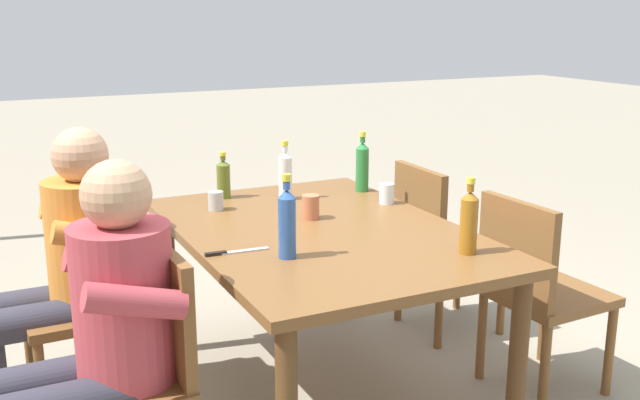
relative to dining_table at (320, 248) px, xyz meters
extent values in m
plane|color=gray|center=(0.00, 0.00, -0.67)|extent=(24.00, 24.00, 0.00)
cube|color=brown|center=(0.00, 0.00, 0.06)|extent=(1.57, 1.08, 0.04)
cylinder|color=brown|center=(-0.71, -0.46, -0.31)|extent=(0.07, 0.07, 0.71)
cylinder|color=brown|center=(0.71, -0.46, -0.31)|extent=(0.07, 0.07, 0.71)
cylinder|color=brown|center=(0.71, 0.46, -0.31)|extent=(0.07, 0.07, 0.71)
cube|color=brown|center=(-0.35, 0.92, -0.24)|extent=(0.45, 0.45, 0.04)
cube|color=brown|center=(-0.35, 0.72, -0.01)|extent=(0.42, 0.05, 0.42)
cube|color=brown|center=(0.35, 0.92, -0.24)|extent=(0.45, 0.45, 0.04)
cube|color=brown|center=(0.36, 0.72, -0.01)|extent=(0.42, 0.05, 0.42)
cylinder|color=brown|center=(0.54, 1.11, -0.46)|extent=(0.04, 0.04, 0.41)
cylinder|color=brown|center=(0.16, 1.10, -0.46)|extent=(0.04, 0.04, 0.41)
cylinder|color=brown|center=(0.55, 0.73, -0.46)|extent=(0.04, 0.04, 0.41)
cylinder|color=brown|center=(0.17, 0.72, -0.46)|extent=(0.04, 0.04, 0.41)
cube|color=brown|center=(-0.35, -0.92, -0.24)|extent=(0.46, 0.46, 0.04)
cube|color=brown|center=(-0.36, -0.72, -0.01)|extent=(0.42, 0.06, 0.42)
cylinder|color=brown|center=(-0.53, -1.12, -0.46)|extent=(0.04, 0.04, 0.41)
cylinder|color=brown|center=(-0.15, -1.10, -0.46)|extent=(0.04, 0.04, 0.41)
cylinder|color=brown|center=(-0.55, -0.74, -0.46)|extent=(0.04, 0.04, 0.41)
cylinder|color=brown|center=(-0.17, -0.72, -0.46)|extent=(0.04, 0.04, 0.41)
cube|color=brown|center=(0.35, -0.92, -0.24)|extent=(0.45, 0.45, 0.04)
cube|color=brown|center=(0.36, -0.72, -0.01)|extent=(0.42, 0.05, 0.42)
cylinder|color=brown|center=(0.16, -1.11, -0.46)|extent=(0.04, 0.04, 0.41)
cylinder|color=brown|center=(0.54, -1.11, -0.46)|extent=(0.04, 0.04, 0.41)
cylinder|color=brown|center=(0.17, -0.73, -0.46)|extent=(0.04, 0.04, 0.41)
cylinder|color=brown|center=(0.55, -0.73, -0.46)|extent=(0.04, 0.04, 0.41)
cylinder|color=#B7424C|center=(-0.35, 0.87, 0.04)|extent=(0.32, 0.32, 0.52)
sphere|color=tan|center=(-0.35, 0.87, 0.40)|extent=(0.22, 0.22, 0.22)
cylinder|color=#383847|center=(-0.26, 1.07, -0.22)|extent=(0.14, 0.40, 0.14)
cylinder|color=#B7424C|center=(-0.16, 0.87, 0.12)|extent=(0.09, 0.31, 0.16)
cylinder|color=#B7424C|center=(-0.54, 0.87, 0.12)|extent=(0.09, 0.31, 0.16)
cylinder|color=orange|center=(0.35, 0.87, 0.04)|extent=(0.32, 0.32, 0.52)
sphere|color=tan|center=(0.35, 0.87, 0.40)|extent=(0.22, 0.22, 0.22)
cylinder|color=#383847|center=(0.44, 1.07, -0.22)|extent=(0.14, 0.40, 0.14)
cylinder|color=orange|center=(0.54, 0.87, 0.12)|extent=(0.09, 0.31, 0.16)
cylinder|color=#383847|center=(0.26, 1.07, -0.22)|extent=(0.14, 0.40, 0.14)
cylinder|color=orange|center=(0.16, 0.87, 0.12)|extent=(0.09, 0.31, 0.16)
cylinder|color=#996019|center=(-0.52, -0.35, 0.19)|extent=(0.06, 0.06, 0.20)
cone|color=#996019|center=(-0.52, -0.35, 0.30)|extent=(0.06, 0.06, 0.03)
cylinder|color=#996019|center=(-0.52, -0.35, 0.33)|extent=(0.03, 0.03, 0.03)
cylinder|color=yellow|center=(-0.52, -0.35, 0.36)|extent=(0.03, 0.03, 0.02)
cylinder|color=white|center=(0.50, -0.07, 0.18)|extent=(0.06, 0.06, 0.20)
cone|color=white|center=(0.50, -0.07, 0.30)|extent=(0.06, 0.06, 0.03)
cylinder|color=white|center=(0.50, -0.07, 0.33)|extent=(0.03, 0.03, 0.03)
cylinder|color=yellow|center=(0.50, -0.07, 0.35)|extent=(0.03, 0.03, 0.02)
cylinder|color=#566623|center=(0.66, 0.19, 0.16)|extent=(0.06, 0.06, 0.16)
cone|color=#566623|center=(0.66, 0.19, 0.25)|extent=(0.06, 0.06, 0.02)
cylinder|color=#566623|center=(0.66, 0.19, 0.28)|extent=(0.03, 0.03, 0.02)
cylinder|color=yellow|center=(0.66, 0.19, 0.30)|extent=(0.03, 0.03, 0.02)
cylinder|color=#2D56A3|center=(-0.28, 0.27, 0.20)|extent=(0.06, 0.06, 0.22)
cone|color=#2D56A3|center=(-0.28, 0.27, 0.32)|extent=(0.06, 0.06, 0.03)
cylinder|color=#2D56A3|center=(-0.28, 0.27, 0.35)|extent=(0.03, 0.03, 0.03)
cylinder|color=yellow|center=(-0.28, 0.27, 0.38)|extent=(0.03, 0.03, 0.02)
cylinder|color=#287A38|center=(0.49, -0.47, 0.19)|extent=(0.06, 0.06, 0.21)
cone|color=#287A38|center=(0.49, -0.47, 0.31)|extent=(0.06, 0.06, 0.03)
cylinder|color=#287A38|center=(0.49, -0.47, 0.34)|extent=(0.03, 0.03, 0.03)
cylinder|color=yellow|center=(0.49, -0.47, 0.37)|extent=(0.03, 0.03, 0.02)
cylinder|color=#B2B7BC|center=(0.46, 0.29, 0.13)|extent=(0.07, 0.07, 0.08)
cylinder|color=#BC6B47|center=(0.15, -0.03, 0.14)|extent=(0.07, 0.07, 0.10)
cylinder|color=silver|center=(0.23, -0.45, 0.13)|extent=(0.07, 0.07, 0.09)
cube|color=silver|center=(-0.15, 0.38, 0.09)|extent=(0.03, 0.18, 0.01)
cube|color=black|center=(-0.14, 0.49, 0.09)|extent=(0.03, 0.08, 0.01)
camera|label=1|loc=(-2.62, 1.28, 0.96)|focal=41.94mm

